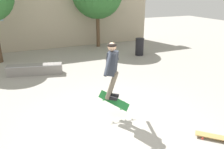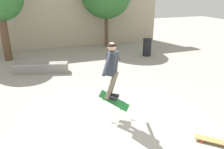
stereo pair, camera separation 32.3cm
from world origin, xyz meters
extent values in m
plane|color=#A39E93|center=(0.00, 0.00, 0.00)|extent=(40.00, 40.00, 0.00)
cube|color=#B7A88E|center=(0.00, 8.92, 1.81)|extent=(11.97, 0.40, 3.62)
cube|color=#99B7C6|center=(-2.95, 8.71, 2.15)|extent=(0.70, 0.02, 0.90)
cylinder|color=brown|center=(2.42, 8.11, 1.00)|extent=(0.22, 0.22, 2.00)
cylinder|color=brown|center=(-3.00, 7.00, 1.07)|extent=(0.36, 0.36, 2.15)
cube|color=gray|center=(-1.56, 4.62, 0.20)|extent=(2.17, 0.89, 0.41)
cube|color=#B7B7BC|center=(-1.61, 4.42, 0.40)|extent=(2.08, 0.53, 0.02)
cylinder|color=black|center=(3.74, 5.43, 0.45)|extent=(0.43, 0.43, 0.89)
torus|color=black|center=(3.74, 5.43, 0.87)|extent=(0.47, 0.47, 0.04)
cube|color=#282D38|center=(0.03, 0.45, 1.51)|extent=(0.42, 0.43, 0.59)
sphere|color=tan|center=(0.03, 0.45, 1.92)|extent=(0.29, 0.29, 0.21)
ellipsoid|color=black|center=(0.03, 0.45, 1.96)|extent=(0.31, 0.31, 0.12)
cylinder|color=#6B6051|center=(0.09, 0.52, 0.92)|extent=(0.28, 0.33, 0.73)
cube|color=black|center=(0.11, 0.50, 0.59)|extent=(0.27, 0.24, 0.07)
cylinder|color=#6B6051|center=(-0.02, 0.38, 0.92)|extent=(0.35, 0.23, 0.73)
cube|color=black|center=(0.01, 0.36, 0.59)|extent=(0.27, 0.24, 0.07)
cylinder|color=#282D38|center=(0.28, 0.77, 1.61)|extent=(0.38, 0.47, 0.45)
cylinder|color=#282D38|center=(-0.21, 0.12, 1.61)|extent=(0.38, 0.47, 0.45)
cube|color=#237F38|center=(0.09, 0.44, 0.46)|extent=(0.78, 0.47, 0.54)
cylinder|color=green|center=(0.37, 0.41, 0.39)|extent=(0.06, 0.07, 0.07)
cylinder|color=green|center=(0.23, 0.32, 0.24)|extent=(0.06, 0.07, 0.07)
cylinder|color=green|center=(-0.03, 0.64, 0.63)|extent=(0.06, 0.07, 0.07)
cylinder|color=green|center=(-0.18, 0.54, 0.48)|extent=(0.06, 0.07, 0.07)
cube|color=#AD894C|center=(1.79, -1.38, 0.07)|extent=(0.73, 0.70, 0.02)
cylinder|color=#DB3D33|center=(1.68, -1.13, 0.03)|extent=(0.05, 0.05, 0.05)
cylinder|color=#DB3D33|center=(1.54, -1.27, 0.03)|extent=(0.05, 0.05, 0.05)
camera|label=1|loc=(-1.98, -4.24, 3.17)|focal=35.00mm
camera|label=2|loc=(-1.68, -4.36, 3.17)|focal=35.00mm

